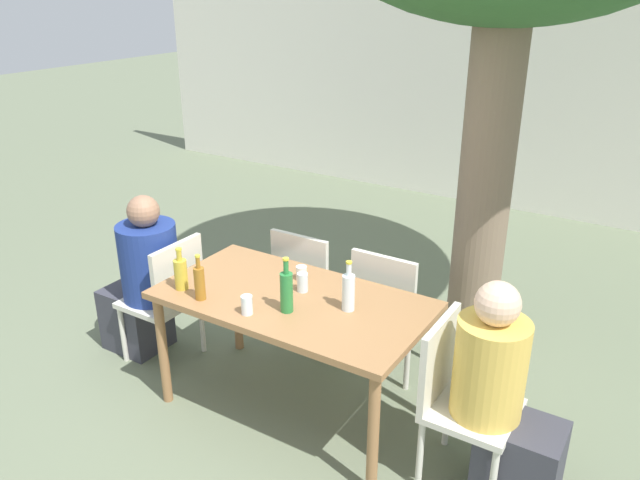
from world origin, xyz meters
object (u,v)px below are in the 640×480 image
Objects in this scene: amber_bottle_0 at (200,282)px; green_bottle_3 at (286,291)px; drinking_glass_0 at (301,273)px; drinking_glass_2 at (303,282)px; patio_chair_1 at (457,393)px; patio_chair_3 at (390,305)px; oil_cruet_2 at (181,273)px; patio_chair_0 at (168,294)px; person_seated_1 at (503,405)px; person_seated_0 at (143,283)px; drinking_glass_1 at (247,305)px; dining_table_front at (293,310)px; water_bottle_1 at (348,291)px; patio_chair_2 at (309,282)px.

amber_bottle_0 is 0.52m from green_bottle_3.
drinking_glass_2 is (0.09, -0.12, 0.01)m from drinking_glass_0.
patio_chair_1 is 1.06m from drinking_glass_2.
oil_cruet_2 reaches higher than patio_chair_3.
person_seated_1 is (2.27, -0.00, 0.02)m from patio_chair_0.
person_seated_0 is 13.66× the size of drinking_glass_0.
person_seated_0 is (-1.56, -0.65, 0.02)m from patio_chair_3.
green_bottle_3 is 2.80× the size of drinking_glass_2.
drinking_glass_2 is (-1.24, 0.09, 0.30)m from person_seated_1.
drinking_glass_2 reaches higher than drinking_glass_1.
drinking_glass_1 is (-0.42, -0.94, 0.32)m from patio_chair_3.
patio_chair_1 is at bearing 90.00° from person_seated_1.
green_bottle_3 is 3.70× the size of drinking_glass_0.
patio_chair_0 is at bearing 147.60° from oil_cruet_2.
person_seated_0 reaches higher than drinking_glass_1.
dining_table_front is 1.26m from person_seated_0.
patio_chair_3 is 7.91× the size of drinking_glass_2.
water_bottle_1 is 0.47m from drinking_glass_0.
patio_chair_2 is 0.76× the size of person_seated_0.
drinking_glass_0 is 0.80× the size of drinking_glass_1.
patio_chair_1 is at bearing 8.87° from oil_cruet_2.
oil_cruet_2 reaches higher than drinking_glass_0.
drinking_glass_0 is at bearing 157.73° from water_bottle_1.
oil_cruet_2 is (-1.87, -0.25, 0.35)m from person_seated_1.
person_seated_0 is 10.89× the size of drinking_glass_1.
patio_chair_3 is 0.76× the size of person_seated_0.
oil_cruet_2 is 2.39× the size of drinking_glass_1.
water_bottle_1 is (0.34, 0.04, 0.20)m from dining_table_front.
green_bottle_3 is at bearing 115.36° from patio_chair_2.
drinking_glass_0 is 0.15m from drinking_glass_2.
patio_chair_2 is at bearing 120.05° from drinking_glass_2.
patio_chair_0 is at bearing -166.80° from drinking_glass_0.
patio_chair_0 reaches higher than dining_table_front.
oil_cruet_2 reaches higher than patio_chair_1.
drinking_glass_1 is at bearing 104.49° from patio_chair_1.
water_bottle_1 is at bearing 7.48° from dining_table_front.
patio_chair_2 is 10.45× the size of drinking_glass_0.
person_seated_1 is 4.56× the size of oil_cruet_2.
amber_bottle_0 is at bearing 51.70° from patio_chair_3.
green_bottle_3 is at bearing 97.15° from person_seated_1.
patio_chair_2 is at bearing 102.74° from drinking_glass_1.
patio_chair_0 and patio_chair_3 have the same top height.
person_seated_1 is (1.25, -0.00, -0.16)m from dining_table_front.
water_bottle_1 is (0.66, -0.61, 0.38)m from patio_chair_2.
drinking_glass_1 is at bearing 102.06° from person_seated_1.
drinking_glass_0 is at bearing 80.67° from person_seated_1.
person_seated_1 reaches higher than patio_chair_3.
water_bottle_1 is 0.34m from green_bottle_3.
green_bottle_3 is 2.95× the size of drinking_glass_1.
dining_table_front is 18.10× the size of drinking_glass_0.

